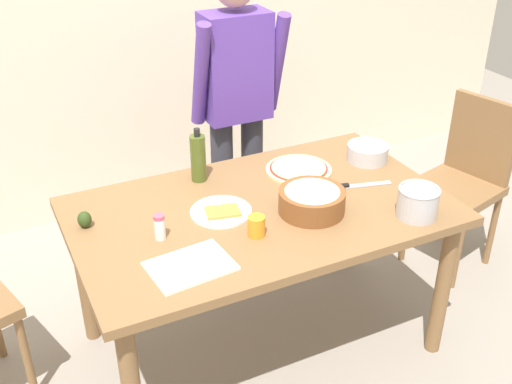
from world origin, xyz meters
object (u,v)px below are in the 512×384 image
Objects in this scene: plate_with_slice at (221,212)px; cutting_board_white at (190,266)px; dining_table at (261,225)px; cup_orange at (256,226)px; olive_oil_bottle at (198,158)px; chair_wooden_right at (465,174)px; pizza_raw_on_board at (299,169)px; salt_shaker at (160,227)px; chef_knife at (353,186)px; steel_pot at (418,202)px; avocado at (85,219)px; person_cook at (237,101)px; popcorn_bowl at (312,199)px; mixing_bowl_steel at (367,153)px.

cutting_board_white is at bearing -129.97° from plate_with_slice.
cup_orange is (-0.11, -0.18, 0.13)m from dining_table.
olive_oil_bottle reaches higher than cutting_board_white.
chair_wooden_right reaches higher than cutting_board_white.
olive_oil_bottle is (-0.46, 0.12, 0.10)m from pizza_raw_on_board.
cup_orange is 0.80× the size of salt_shaker.
chair_wooden_right reaches higher than chef_knife.
cutting_board_white is (-0.31, -0.09, -0.04)m from cup_orange.
steel_pot is 0.60× the size of chef_knife.
pizza_raw_on_board is 0.59m from cup_orange.
dining_table is 22.86× the size of avocado.
plate_with_slice is at bearing -15.04° from avocado.
chair_wooden_right is 11.18× the size of cup_orange.
olive_oil_bottle is 0.89× the size of chef_knife.
person_cook is 1.31m from chair_wooden_right.
chef_knife is (0.28, 0.10, -0.05)m from popcorn_bowl.
person_cook is at bearing 151.05° from chair_wooden_right.
olive_oil_bottle is 2.42× the size of salt_shaker.
avocado is at bearing 149.01° from cup_orange.
mixing_bowl_steel is at bearing 31.54° from popcorn_bowl.
mixing_bowl_steel reaches higher than cutting_board_white.
chef_knife is at bearing -9.55° from avocado.
plate_with_slice is 0.90× the size of chef_knife.
person_cook reaches higher than plate_with_slice.
steel_pot reaches higher than avocado.
chair_wooden_right is 1.52m from olive_oil_bottle.
popcorn_bowl reaches higher than cup_orange.
pizza_raw_on_board is at bearing 176.05° from chair_wooden_right.
chair_wooden_right is 8.96× the size of salt_shaker.
salt_shaker is (-1.13, -0.22, 0.01)m from mixing_bowl_steel.
mixing_bowl_steel is at bearing 22.39° from cutting_board_white.
person_cook is 9.34× the size of steel_pot.
cutting_board_white is at bearing -164.35° from cup_orange.
mixing_bowl_steel reaches higher than pizza_raw_on_board.
popcorn_bowl is at bearing -18.63° from avocado.
cutting_board_white is (0.04, -0.23, -0.05)m from salt_shaker.
mixing_bowl_steel is at bearing 10.05° from plate_with_slice.
olive_oil_bottle is at bearing 124.25° from popcorn_bowl.
chef_knife is at bearing -74.23° from person_cook.
avocado reaches higher than dining_table.
chair_wooden_right is 1.49m from cup_orange.
chef_knife reaches higher than dining_table.
plate_with_slice is 1.50× the size of steel_pot.
steel_pot is 1.36m from avocado.
olive_oil_bottle is at bearing -132.81° from person_cook.
avocado is (-0.25, 0.21, -0.02)m from salt_shaker.
olive_oil_bottle is at bearing 17.20° from avocado.
plate_with_slice is (-0.17, 0.03, 0.10)m from dining_table.
mixing_bowl_steel is 0.54m from steel_pot.
cutting_board_white is at bearing -166.17° from popcorn_bowl.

